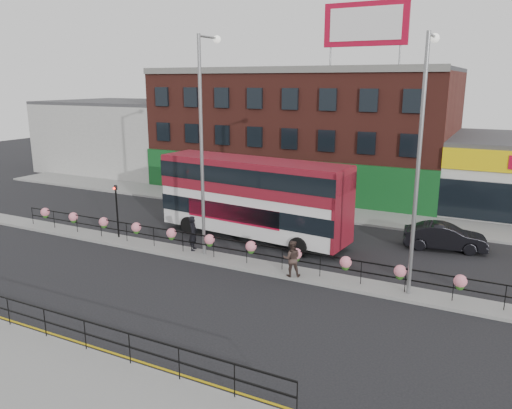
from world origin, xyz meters
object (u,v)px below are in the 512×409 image
at_px(double_decker_bus, 253,191).
at_px(car, 445,237).
at_px(pedestrian_b, 292,258).
at_px(lamp_column_east, 421,144).
at_px(pedestrian_a, 193,233).
at_px(lamp_column_west, 204,128).

height_order(double_decker_bus, car, double_decker_bus).
xyz_separation_m(car, pedestrian_b, (-6.01, -7.97, 0.30)).
bearing_deg(lamp_column_east, pedestrian_a, 178.77).
bearing_deg(double_decker_bus, car, 16.31).
bearing_deg(car, double_decker_bus, 96.27).
xyz_separation_m(pedestrian_b, lamp_column_west, (-5.48, 1.03, 5.91)).
height_order(pedestrian_a, pedestrian_b, pedestrian_a).
xyz_separation_m(car, lamp_column_east, (-0.59, -7.18, 6.00)).
relative_size(pedestrian_b, lamp_column_east, 0.16).
distance_m(car, pedestrian_a, 14.20).
relative_size(lamp_column_west, lamp_column_east, 1.03).
bearing_deg(pedestrian_b, double_decker_bus, -70.39).
distance_m(pedestrian_b, lamp_column_east, 7.90).
distance_m(double_decker_bus, lamp_column_east, 11.48).
distance_m(car, pedestrian_b, 9.98).
bearing_deg(lamp_column_west, pedestrian_b, -10.64).
distance_m(lamp_column_west, lamp_column_east, 10.90).
relative_size(pedestrian_b, lamp_column_west, 0.16).
height_order(pedestrian_b, lamp_column_east, lamp_column_east).
distance_m(double_decker_bus, pedestrian_a, 4.58).
xyz_separation_m(pedestrian_a, lamp_column_east, (11.80, -0.25, 5.62)).
height_order(car, pedestrian_a, pedestrian_a).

